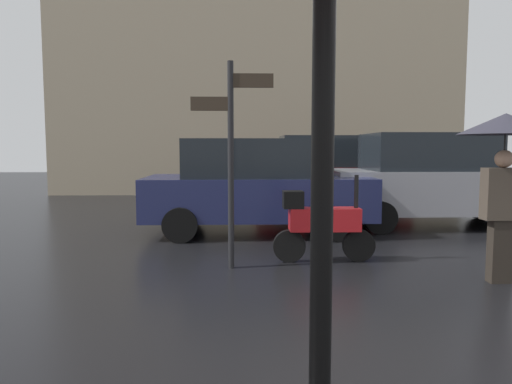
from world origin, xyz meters
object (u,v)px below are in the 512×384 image
parked_car_right (327,171)px  parked_car_distant (433,180)px  pedestrian_with_umbrella (505,146)px  parked_scooter (321,223)px  street_signpost (231,144)px  parked_car_left (254,185)px

parked_car_right → parked_car_distant: 3.93m
pedestrian_with_umbrella → parked_scooter: bearing=-88.6°
parked_car_distant → parked_scooter: bearing=-125.1°
parked_car_right → street_signpost: 7.47m
parked_car_left → parked_car_right: bearing=-104.0°
parked_scooter → parked_car_right: (1.32, 6.67, 0.41)m
parked_car_left → parked_car_distant: bearing=-157.1°
pedestrian_with_umbrella → parked_car_distant: 4.30m
parked_scooter → parked_car_right: size_ratio=0.35×
parked_scooter → street_signpost: size_ratio=0.53×
street_signpost → parked_scooter: bearing=13.6°
parked_car_left → parked_scooter: bearing=122.9°
parked_scooter → street_signpost: bearing=-148.6°
parked_car_left → parked_car_distant: parked_car_distant is taller
parked_scooter → pedestrian_with_umbrella: bearing=-11.7°
parked_car_left → parked_car_right: parked_car_right is taller
parked_car_distant → street_signpost: size_ratio=1.59×
parked_car_left → street_signpost: (-0.40, -2.71, 0.76)m
parked_scooter → parked_car_distant: bearing=64.9°
parked_scooter → parked_car_left: parked_car_left is taller
parked_car_distant → street_signpost: (-4.09, -3.34, 0.70)m
parked_car_right → parked_car_distant: bearing=127.7°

